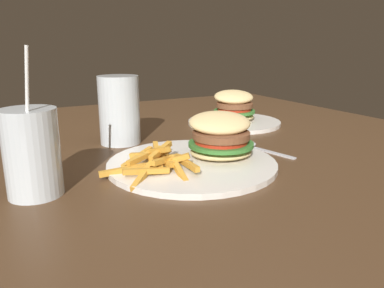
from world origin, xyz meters
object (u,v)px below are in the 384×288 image
(juice_glass, at_px, (32,155))
(meal_plate_far, at_px, (234,114))
(beer_glass, at_px, (119,112))
(meal_plate_near, at_px, (203,151))
(spoon, at_px, (249,145))

(juice_glass, height_order, meal_plate_far, juice_glass)
(beer_glass, height_order, meal_plate_far, beer_glass)
(meal_plate_near, relative_size, beer_glass, 2.16)
(juice_glass, relative_size, meal_plate_far, 0.85)
(meal_plate_far, bearing_deg, spoon, -116.10)
(spoon, bearing_deg, beer_glass, 41.63)
(meal_plate_near, distance_m, beer_glass, 0.24)
(meal_plate_far, bearing_deg, beer_glass, -171.67)
(beer_glass, distance_m, spoon, 0.29)
(beer_glass, xyz_separation_m, meal_plate_far, (0.34, 0.05, -0.04))
(meal_plate_far, bearing_deg, meal_plate_near, -132.78)
(spoon, relative_size, meal_plate_far, 0.59)
(meal_plate_near, distance_m, juice_glass, 0.29)
(meal_plate_near, bearing_deg, juice_glass, -178.36)
(beer_glass, distance_m, juice_glass, 0.31)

